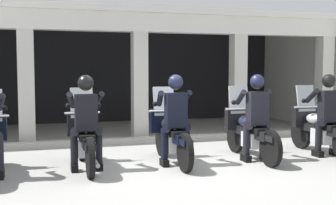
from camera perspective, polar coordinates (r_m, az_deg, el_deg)
ground_plane at (r=10.59m, az=-4.02°, el=-4.76°), size 80.00×80.00×0.00m
station_building at (r=12.61m, az=-6.01°, el=5.93°), size 11.41×4.41×3.16m
kerb_strip at (r=10.07m, az=-3.09°, el=-4.87°), size 10.91×0.24×0.12m
motorcycle_left at (r=7.60m, az=-10.85°, el=-4.59°), size 0.62×2.04×1.35m
police_officer_left at (r=7.27m, az=-10.69°, el=-1.52°), size 0.63×0.61×1.58m
motorcycle_center at (r=7.87m, az=0.34°, el=-4.22°), size 0.62×2.04×1.35m
police_officer_center at (r=7.54m, az=0.96°, el=-1.23°), size 0.63×0.61×1.58m
motorcycle_right at (r=8.38m, az=10.54°, el=-3.77°), size 0.62×2.04×1.35m
police_officer_right at (r=8.08m, az=11.48°, el=-0.95°), size 0.63×0.61×1.58m
motorcycle_far_right at (r=9.18m, az=19.04°, el=-3.23°), size 0.62×2.04×1.35m
police_officer_far_right at (r=8.90m, az=20.16°, el=-0.65°), size 0.63×0.61×1.58m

